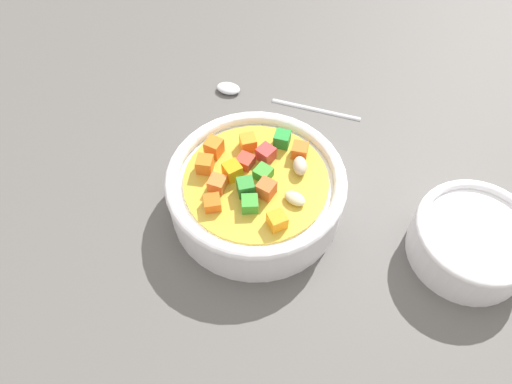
# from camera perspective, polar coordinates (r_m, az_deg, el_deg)

# --- Properties ---
(ground_plane) EXTENTS (1.40, 1.40, 0.02)m
(ground_plane) POSITION_cam_1_polar(r_m,az_deg,el_deg) (0.59, 0.00, -2.15)
(ground_plane) COLOR #565451
(soup_bowl_main) EXTENTS (0.20, 0.20, 0.07)m
(soup_bowl_main) POSITION_cam_1_polar(r_m,az_deg,el_deg) (0.56, -0.01, 0.24)
(soup_bowl_main) COLOR white
(soup_bowl_main) RESTS_ON ground_plane
(spoon) EXTENTS (0.16, 0.15, 0.01)m
(spoon) POSITION_cam_1_polar(r_m,az_deg,el_deg) (0.70, 0.54, 10.94)
(spoon) COLOR silver
(spoon) RESTS_ON ground_plane
(side_bowl_small) EXTENTS (0.13, 0.13, 0.05)m
(side_bowl_small) POSITION_cam_1_polar(r_m,az_deg,el_deg) (0.58, 23.50, -5.09)
(side_bowl_small) COLOR white
(side_bowl_small) RESTS_ON ground_plane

